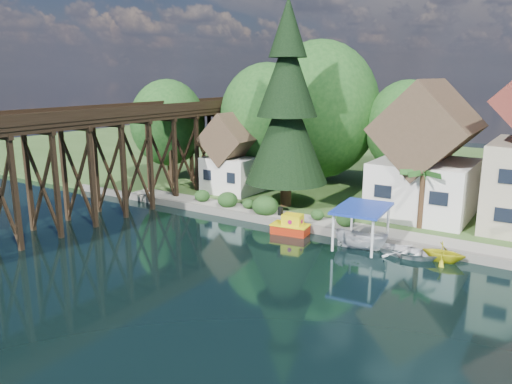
# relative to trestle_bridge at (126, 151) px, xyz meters

# --- Properties ---
(ground) EXTENTS (140.00, 140.00, 0.00)m
(ground) POSITION_rel_trestle_bridge_xyz_m (16.00, -5.17, -5.35)
(ground) COLOR black
(ground) RESTS_ON ground
(bank) EXTENTS (140.00, 52.00, 0.50)m
(bank) POSITION_rel_trestle_bridge_xyz_m (16.00, 28.83, -5.10)
(bank) COLOR #2F4A1D
(bank) RESTS_ON ground
(seawall) EXTENTS (60.00, 0.40, 0.62)m
(seawall) POSITION_rel_trestle_bridge_xyz_m (20.00, 2.83, -5.04)
(seawall) COLOR slate
(seawall) RESTS_ON ground
(promenade) EXTENTS (50.00, 2.60, 0.06)m
(promenade) POSITION_rel_trestle_bridge_xyz_m (22.00, 4.13, -4.82)
(promenade) COLOR gray
(promenade) RESTS_ON bank
(trestle_bridge) EXTENTS (4.12, 44.18, 9.30)m
(trestle_bridge) POSITION_rel_trestle_bridge_xyz_m (0.00, 0.00, 0.00)
(trestle_bridge) COLOR black
(trestle_bridge) RESTS_ON ground
(house_left) EXTENTS (7.64, 8.64, 11.02)m
(house_left) POSITION_rel_trestle_bridge_xyz_m (23.00, 10.83, -0.21)
(house_left) COLOR white
(house_left) RESTS_ON bank
(shed) EXTENTS (5.09, 5.40, 7.85)m
(shed) POSITION_rel_trestle_bridge_xyz_m (5.00, 9.33, -1.52)
(shed) COLOR white
(shed) RESTS_ON bank
(bg_trees) EXTENTS (49.90, 13.30, 10.57)m
(bg_trees) POSITION_rel_trestle_bridge_xyz_m (17.00, 16.08, 1.94)
(bg_trees) COLOR #382314
(bg_trees) RESTS_ON bank
(shrubs) EXTENTS (15.76, 2.47, 1.70)m
(shrubs) POSITION_rel_trestle_bridge_xyz_m (11.40, 4.09, -4.12)
(shrubs) COLOR #153B15
(shrubs) RESTS_ON bank
(conifer) EXTENTS (7.14, 7.14, 17.58)m
(conifer) POSITION_rel_trestle_bridge_xyz_m (12.06, 7.21, 3.62)
(conifer) COLOR #382314
(conifer) RESTS_ON bank
(palm_tree) EXTENTS (3.78, 3.78, 4.75)m
(palm_tree) POSITION_rel_trestle_bridge_xyz_m (23.86, 6.86, -0.70)
(palm_tree) COLOR #382314
(palm_tree) RESTS_ON bank
(tugboat) EXTENTS (3.01, 1.90, 2.05)m
(tugboat) POSITION_rel_trestle_bridge_xyz_m (15.61, 1.68, -4.73)
(tugboat) COLOR #B2240B
(tugboat) RESTS_ON ground
(boat_white_a) EXTENTS (4.03, 3.04, 0.79)m
(boat_white_a) POSITION_rel_trestle_bridge_xyz_m (24.58, 1.67, -4.95)
(boat_white_a) COLOR white
(boat_white_a) RESTS_ON ground
(boat_canopy) EXTENTS (3.90, 4.95, 3.03)m
(boat_canopy) POSITION_rel_trestle_bridge_xyz_m (21.36, 1.28, -4.05)
(boat_canopy) COLOR silver
(boat_canopy) RESTS_ON ground
(boat_yellow) EXTENTS (2.75, 2.39, 1.42)m
(boat_yellow) POSITION_rel_trestle_bridge_xyz_m (26.74, 1.95, -4.64)
(boat_yellow) COLOR yellow
(boat_yellow) RESTS_ON ground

